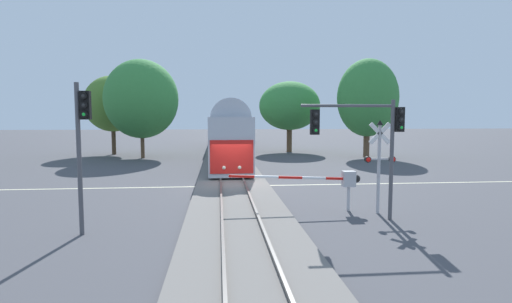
# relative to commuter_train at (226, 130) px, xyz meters

# --- Properties ---
(ground_plane) EXTENTS (220.00, 220.00, 0.00)m
(ground_plane) POSITION_rel_commuter_train_xyz_m (-0.00, -20.93, -2.79)
(ground_plane) COLOR #47474C
(road_centre_stripe) EXTENTS (44.00, 0.20, 0.01)m
(road_centre_stripe) POSITION_rel_commuter_train_xyz_m (-0.00, -20.93, -2.78)
(road_centre_stripe) COLOR beige
(road_centre_stripe) RESTS_ON ground
(railway_track) EXTENTS (4.40, 80.00, 0.32)m
(railway_track) POSITION_rel_commuter_train_xyz_m (-0.00, -20.93, -2.69)
(railway_track) COLOR slate
(railway_track) RESTS_ON ground
(commuter_train) EXTENTS (3.04, 42.80, 5.16)m
(commuter_train) POSITION_rel_commuter_train_xyz_m (0.00, 0.00, 0.00)
(commuter_train) COLOR #B2B7C1
(commuter_train) RESTS_ON railway_track
(crossing_gate_near) EXTENTS (5.94, 0.40, 1.80)m
(crossing_gate_near) POSITION_rel_commuter_train_xyz_m (4.32, -27.80, -1.37)
(crossing_gate_near) COLOR #B7B7BC
(crossing_gate_near) RESTS_ON ground
(crossing_signal_mast) EXTENTS (1.36, 0.44, 4.10)m
(crossing_signal_mast) POSITION_rel_commuter_train_xyz_m (6.12, -28.43, -0.29)
(crossing_signal_mast) COLOR #B2B2B7
(crossing_signal_mast) RESTS_ON ground
(traffic_signal_near_left) EXTENTS (0.53, 0.38, 5.44)m
(traffic_signal_near_left) POSITION_rel_commuter_train_xyz_m (-5.63, -30.53, 0.86)
(traffic_signal_near_left) COLOR #4C4C51
(traffic_signal_near_left) RESTS_ON ground
(traffic_signal_near_right) EXTENTS (4.23, 0.38, 4.93)m
(traffic_signal_near_right) POSITION_rel_commuter_train_xyz_m (5.10, -29.52, 0.90)
(traffic_signal_near_right) COLOR #4C4C51
(traffic_signal_near_right) RESTS_ON ground
(oak_behind_train) EXTENTS (7.40, 7.40, 10.00)m
(oak_behind_train) POSITION_rel_commuter_train_xyz_m (-8.58, -3.44, 3.23)
(oak_behind_train) COLOR brown
(oak_behind_train) RESTS_ON ground
(elm_centre_background) EXTENTS (7.27, 7.27, 8.42)m
(elm_centre_background) POSITION_rel_commuter_train_xyz_m (7.66, 2.26, 2.72)
(elm_centre_background) COLOR brown
(elm_centre_background) RESTS_ON ground
(maple_right_background) EXTENTS (6.23, 6.23, 10.18)m
(maple_right_background) POSITION_rel_commuter_train_xyz_m (14.54, -4.83, 3.38)
(maple_right_background) COLOR brown
(maple_right_background) RESTS_ON ground
(pine_left_background) EXTENTS (6.19, 6.19, 8.76)m
(pine_left_background) POSITION_rel_commuter_train_xyz_m (-12.54, 0.90, 2.87)
(pine_left_background) COLOR #4C3828
(pine_left_background) RESTS_ON ground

